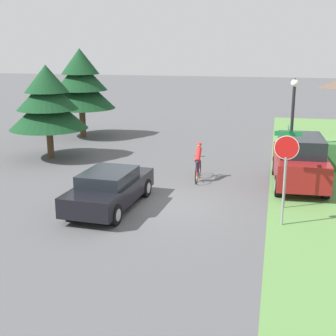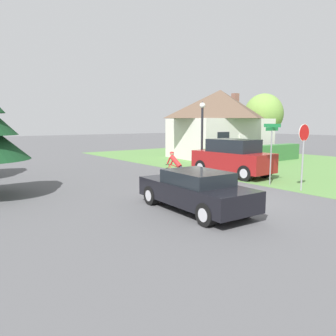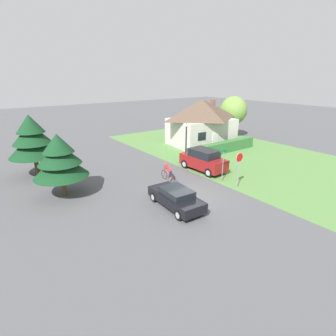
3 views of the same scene
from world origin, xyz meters
name	(u,v)px [view 1 (image 1 of 3)]	position (x,y,z in m)	size (l,w,h in m)	color
ground_plane	(160,205)	(0.00, 0.00, 0.00)	(140.00, 140.00, 0.00)	#515154
sedan_left_lane	(110,189)	(-1.63, -0.62, 0.68)	(2.01, 4.46, 1.34)	black
cyclist	(198,163)	(0.77, 3.47, 0.74)	(0.44, 1.81, 1.56)	black
parked_suv_right	(300,161)	(4.82, 3.56, 1.00)	(2.12, 4.54, 2.02)	maroon
stop_sign	(286,162)	(4.17, -0.93, 2.02)	(0.74, 0.07, 2.85)	gray
street_lamp	(293,113)	(4.50, 5.67, 2.64)	(0.33, 0.33, 4.13)	black
street_name_sign	(287,153)	(4.24, 0.70, 1.96)	(0.90, 0.90, 2.85)	gray
conifer_tall_near	(48,102)	(-7.04, 5.70, 2.80)	(3.80, 3.80, 4.57)	#4C3823
conifer_tall_far	(81,83)	(-7.71, 11.32, 3.27)	(4.05, 4.05, 5.29)	#4C3823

